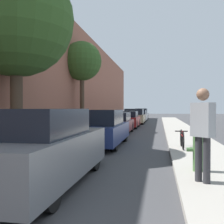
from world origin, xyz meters
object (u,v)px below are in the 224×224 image
object	(u,v)px
parked_car_maroon	(116,123)
parked_car_white	(138,116)
parked_car_red	(127,120)
pedestrian	(203,128)
parked_car_grey	(35,148)
parked_car_navy	(99,128)
street_tree_near	(16,20)
parked_car_silver	(141,114)
street_tree_far	(82,62)
parked_car_champagne	(134,117)
fire_hydrant	(198,150)
bicycle	(182,139)

from	to	relation	value
parked_car_maroon	parked_car_white	world-z (taller)	parked_car_white
parked_car_red	pedestrian	world-z (taller)	pedestrian
parked_car_grey	parked_car_red	bearing A→B (deg)	90.38
parked_car_navy	street_tree_near	world-z (taller)	street_tree_near
street_tree_near	parked_car_grey	bearing A→B (deg)	-56.20
parked_car_grey	parked_car_silver	bearing A→B (deg)	90.01
street_tree_near	pedestrian	world-z (taller)	street_tree_near
parked_car_maroon	parked_car_grey	bearing A→B (deg)	-89.42
parked_car_navy	street_tree_far	world-z (taller)	street_tree_far
parked_car_grey	street_tree_near	size ratio (longest dim) A/B	0.68
pedestrian	parked_car_navy	bearing A→B (deg)	-13.25
parked_car_navy	parked_car_champagne	world-z (taller)	parked_car_champagne
parked_car_maroon	fire_hydrant	distance (m)	10.23
pedestrian	parked_car_red	bearing A→B (deg)	-31.61
parked_car_maroon	parked_car_white	size ratio (longest dim) A/B	1.04
parked_car_silver	street_tree_far	world-z (taller)	street_tree_far
parked_car_grey	parked_car_maroon	distance (m)	10.83
parked_car_champagne	fire_hydrant	xyz separation A→B (m)	(3.20, -19.92, -0.10)
parked_car_champagne	parked_car_silver	xyz separation A→B (m)	(-0.03, 10.74, 0.02)
parked_car_grey	street_tree_far	world-z (taller)	street_tree_far
parked_car_navy	pedestrian	size ratio (longest dim) A/B	2.63
parked_car_grey	street_tree_near	bearing A→B (deg)	123.80
parked_car_maroon	street_tree_near	distance (m)	8.53
parked_car_white	pedestrian	world-z (taller)	pedestrian
fire_hydrant	parked_car_navy	bearing A→B (deg)	125.43
parked_car_silver	parked_car_red	bearing A→B (deg)	-90.35
parked_car_champagne	street_tree_near	bearing A→B (deg)	-97.95
parked_car_maroon	fire_hydrant	bearing A→B (deg)	-71.01
parked_car_silver	street_tree_near	world-z (taller)	street_tree_near
parked_car_grey	street_tree_near	xyz separation A→B (m)	(-2.42, 3.61, 3.79)
parked_car_champagne	street_tree_near	distance (m)	18.05
parked_car_navy	parked_car_maroon	xyz separation A→B (m)	(-0.12, 5.17, -0.09)
street_tree_far	bicycle	xyz separation A→B (m)	(5.66, -7.21, -4.02)
parked_car_white	street_tree_far	distance (m)	15.22
parked_car_navy	street_tree_far	distance (m)	7.68
parked_car_champagne	parked_car_white	world-z (taller)	parked_car_champagne
parked_car_grey	fire_hydrant	size ratio (longest dim) A/B	4.80
parked_car_red	parked_car_champagne	xyz separation A→B (m)	(0.13, 5.28, 0.07)
parked_car_maroon	street_tree_near	world-z (taller)	street_tree_near
parked_car_red	parked_car_white	distance (m)	10.59
parked_car_red	parked_car_champagne	distance (m)	5.29
fire_hydrant	bicycle	size ratio (longest dim) A/B	0.60
parked_car_red	fire_hydrant	size ratio (longest dim) A/B	4.61
parked_car_grey	parked_car_silver	distance (m)	31.82
parked_car_champagne	pedestrian	bearing A→B (deg)	-81.39
parked_car_grey	parked_car_maroon	bearing A→B (deg)	90.58
fire_hydrant	parked_car_silver	bearing A→B (deg)	96.01
parked_car_champagne	street_tree_near	size ratio (longest dim) A/B	0.63
street_tree_near	fire_hydrant	size ratio (longest dim) A/B	7.10
parked_car_maroon	bicycle	xyz separation A→B (m)	(3.27, -6.18, -0.16)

